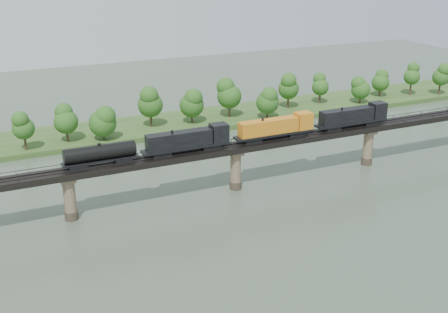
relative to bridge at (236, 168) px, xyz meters
name	(u,v)px	position (x,y,z in m)	size (l,w,h in m)	color
ground	(299,243)	(0.00, -30.00, -5.46)	(400.00, 400.00, 0.00)	#3B4A3A
far_bank	(164,125)	(0.00, 55.00, -4.66)	(300.00, 24.00, 1.60)	#304F1F
bridge	(236,168)	(0.00, 0.00, 0.00)	(236.00, 30.00, 11.50)	#473A2D
bridge_superstructure	(236,144)	(0.00, 0.00, 6.33)	(220.00, 4.90, 0.75)	black
far_treeline	(143,108)	(-8.21, 50.52, 3.37)	(289.06, 17.54, 13.60)	#382619
freight_train	(247,132)	(2.93, 0.00, 8.84)	(85.24, 3.32, 5.87)	black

